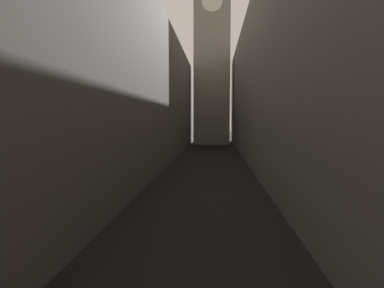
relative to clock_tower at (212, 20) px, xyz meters
The scene contains 4 objects.
ground_plane 55.51m from the clock_tower, 90.00° to the right, with size 264.00×264.00×0.00m, color black.
building_block_left 50.14m from the clock_tower, 105.35° to the right, with size 13.00×108.00×20.14m, color slate.
building_block_right 49.73m from the clock_tower, 74.34° to the right, with size 13.51×108.00×22.40m, color slate.
clock_tower is the anchor object (origin of this frame).
Camera 1 is at (0.99, 7.41, 6.39)m, focal length 31.04 mm.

